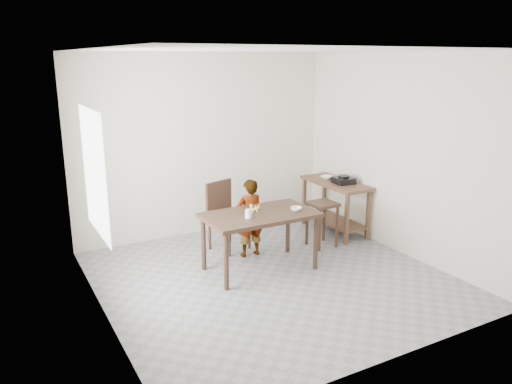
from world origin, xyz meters
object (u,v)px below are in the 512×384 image
dining_table (260,241)px  child (249,218)px  dining_chair (229,217)px  stool (322,224)px  prep_counter (335,207)px

dining_table → child: 0.51m
dining_chair → stool: dining_chair is taller
prep_counter → child: (-1.62, -0.23, 0.14)m
dining_table → child: child is taller
dining_table → prep_counter: 1.86m
dining_chair → child: bearing=-87.7°
dining_table → prep_counter: prep_counter is taller
prep_counter → stool: size_ratio=1.85×
dining_chair → stool: size_ratio=1.47×
prep_counter → dining_chair: (-1.75, 0.12, 0.08)m
prep_counter → dining_chair: bearing=176.0°
dining_table → stool: dining_table is taller
dining_table → dining_chair: size_ratio=1.47×
dining_table → stool: bearing=13.8°
child → prep_counter: bearing=-170.1°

